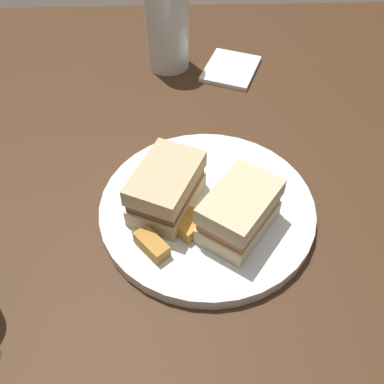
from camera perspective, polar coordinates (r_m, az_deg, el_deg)
The scene contains 10 objects.
ground_plane at distance 1.26m, azimuth -0.83°, elevation -22.66°, with size 6.00×6.00×0.00m, color #4C4238.
dining_table at distance 0.93m, azimuth -1.08°, elevation -15.46°, with size 1.17×0.99×0.71m, color #422816.
plate at distance 0.61m, azimuth 1.59°, elevation -2.17°, with size 0.29×0.29×0.02m, color white.
sandwich_half_left at distance 0.58m, azimuth -3.62°, elevation 0.46°, with size 0.13×0.11×0.06m.
sandwich_half_right at distance 0.56m, azimuth 5.66°, elevation -2.50°, with size 0.12×0.12×0.06m.
potato_wedge_front at distance 0.57m, azimuth -1.30°, elevation -4.43°, with size 0.04×0.02×0.02m, color gold.
potato_wedge_middle at distance 0.57m, azimuth -0.88°, elevation -3.78°, with size 0.04×0.02×0.02m, color #B77F33.
potato_wedge_back at distance 0.55m, azimuth -5.47°, elevation -6.64°, with size 0.05×0.02×0.02m, color #B77F33.
pint_glass at distance 0.86m, azimuth -3.38°, elevation 19.41°, with size 0.08×0.08×0.15m.
napkin at distance 0.88m, azimuth 4.69°, elevation 15.26°, with size 0.11×0.09×0.01m, color white.
Camera 1 is at (-0.41, -0.00, 1.19)m, focal length 42.17 mm.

